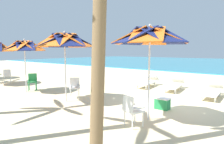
{
  "coord_description": "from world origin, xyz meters",
  "views": [
    {
      "loc": [
        3.19,
        -7.48,
        2.05
      ],
      "look_at": [
        -3.09,
        0.16,
        1.0
      ],
      "focal_mm": 32.46,
      "sensor_mm": 36.0,
      "label": 1
    }
  ],
  "objects_px": {
    "sun_lounger_1": "(174,85)",
    "beach_umbrella_0": "(150,37)",
    "plastic_chair_1": "(75,86)",
    "beach_umbrella_2": "(24,47)",
    "beach_umbrella_1": "(65,41)",
    "plastic_chair_0": "(132,109)",
    "sun_lounger_2": "(148,82)",
    "plastic_chair_2": "(33,81)",
    "sun_lounger_0": "(212,91)",
    "cooler_box": "(162,103)",
    "plastic_chair_3": "(7,75)"
  },
  "relations": [
    {
      "from": "plastic_chair_1",
      "to": "beach_umbrella_2",
      "type": "distance_m",
      "value": 3.33
    },
    {
      "from": "beach_umbrella_1",
      "to": "sun_lounger_0",
      "type": "bearing_deg",
      "value": 46.14
    },
    {
      "from": "beach_umbrella_2",
      "to": "sun_lounger_1",
      "type": "distance_m",
      "value": 7.73
    },
    {
      "from": "plastic_chair_3",
      "to": "beach_umbrella_1",
      "type": "bearing_deg",
      "value": -5.54
    },
    {
      "from": "sun_lounger_1",
      "to": "sun_lounger_2",
      "type": "relative_size",
      "value": 1.0
    },
    {
      "from": "beach_umbrella_1",
      "to": "plastic_chair_1",
      "type": "xyz_separation_m",
      "value": [
        -0.29,
        0.7,
        -1.93
      ]
    },
    {
      "from": "plastic_chair_1",
      "to": "sun_lounger_1",
      "type": "xyz_separation_m",
      "value": [
        2.71,
        4.36,
        -0.22
      ]
    },
    {
      "from": "plastic_chair_0",
      "to": "sun_lounger_2",
      "type": "relative_size",
      "value": 0.39
    },
    {
      "from": "beach_umbrella_2",
      "to": "cooler_box",
      "type": "distance_m",
      "value": 6.97
    },
    {
      "from": "plastic_chair_3",
      "to": "cooler_box",
      "type": "distance_m",
      "value": 10.32
    },
    {
      "from": "sun_lounger_0",
      "to": "sun_lounger_2",
      "type": "height_order",
      "value": "same"
    },
    {
      "from": "plastic_chair_2",
      "to": "cooler_box",
      "type": "relative_size",
      "value": 1.73
    },
    {
      "from": "plastic_chair_1",
      "to": "plastic_chair_2",
      "type": "xyz_separation_m",
      "value": [
        -2.96,
        -0.31,
        0.0
      ]
    },
    {
      "from": "sun_lounger_2",
      "to": "beach_umbrella_2",
      "type": "bearing_deg",
      "value": -126.74
    },
    {
      "from": "plastic_chair_2",
      "to": "sun_lounger_0",
      "type": "distance_m",
      "value": 8.66
    },
    {
      "from": "beach_umbrella_0",
      "to": "sun_lounger_0",
      "type": "height_order",
      "value": "beach_umbrella_0"
    },
    {
      "from": "beach_umbrella_0",
      "to": "cooler_box",
      "type": "bearing_deg",
      "value": 97.28
    },
    {
      "from": "plastic_chair_2",
      "to": "plastic_chair_3",
      "type": "xyz_separation_m",
      "value": [
        -3.58,
        0.27,
        0.0
      ]
    },
    {
      "from": "plastic_chair_3",
      "to": "sun_lounger_1",
      "type": "relative_size",
      "value": 0.39
    },
    {
      "from": "sun_lounger_0",
      "to": "cooler_box",
      "type": "height_order",
      "value": "sun_lounger_0"
    },
    {
      "from": "sun_lounger_0",
      "to": "sun_lounger_1",
      "type": "xyz_separation_m",
      "value": [
        -1.94,
        0.53,
        0.0
      ]
    },
    {
      "from": "plastic_chair_0",
      "to": "plastic_chair_2",
      "type": "bearing_deg",
      "value": 171.85
    },
    {
      "from": "plastic_chair_0",
      "to": "plastic_chair_1",
      "type": "bearing_deg",
      "value": 161.55
    },
    {
      "from": "beach_umbrella_2",
      "to": "plastic_chair_3",
      "type": "height_order",
      "value": "beach_umbrella_2"
    },
    {
      "from": "plastic_chair_1",
      "to": "cooler_box",
      "type": "bearing_deg",
      "value": 12.16
    },
    {
      "from": "plastic_chair_0",
      "to": "cooler_box",
      "type": "distance_m",
      "value": 2.12
    },
    {
      "from": "sun_lounger_0",
      "to": "plastic_chair_2",
      "type": "bearing_deg",
      "value": -151.41
    },
    {
      "from": "beach_umbrella_0",
      "to": "plastic_chair_1",
      "type": "height_order",
      "value": "beach_umbrella_0"
    },
    {
      "from": "beach_umbrella_0",
      "to": "plastic_chair_0",
      "type": "xyz_separation_m",
      "value": [
        -0.06,
        -0.8,
        -1.95
      ]
    },
    {
      "from": "plastic_chair_0",
      "to": "sun_lounger_2",
      "type": "bearing_deg",
      "value": 115.64
    },
    {
      "from": "plastic_chair_3",
      "to": "beach_umbrella_2",
      "type": "bearing_deg",
      "value": -10.99
    },
    {
      "from": "beach_umbrella_0",
      "to": "plastic_chair_2",
      "type": "relative_size",
      "value": 3.24
    },
    {
      "from": "plastic_chair_0",
      "to": "plastic_chair_2",
      "type": "relative_size",
      "value": 1.0
    },
    {
      "from": "sun_lounger_1",
      "to": "beach_umbrella_0",
      "type": "bearing_deg",
      "value": -76.07
    },
    {
      "from": "sun_lounger_1",
      "to": "cooler_box",
      "type": "bearing_deg",
      "value": -73.74
    },
    {
      "from": "plastic_chair_3",
      "to": "sun_lounger_2",
      "type": "relative_size",
      "value": 0.39
    },
    {
      "from": "plastic_chair_3",
      "to": "sun_lounger_0",
      "type": "distance_m",
      "value": 11.83
    },
    {
      "from": "sun_lounger_2",
      "to": "plastic_chair_1",
      "type": "bearing_deg",
      "value": -104.42
    },
    {
      "from": "beach_umbrella_1",
      "to": "beach_umbrella_2",
      "type": "xyz_separation_m",
      "value": [
        -3.02,
        -0.08,
        -0.18
      ]
    },
    {
      "from": "plastic_chair_0",
      "to": "plastic_chair_1",
      "type": "xyz_separation_m",
      "value": [
        -3.85,
        1.29,
        0.0
      ]
    },
    {
      "from": "plastic_chair_1",
      "to": "beach_umbrella_1",
      "type": "bearing_deg",
      "value": -67.61
    },
    {
      "from": "plastic_chair_3",
      "to": "sun_lounger_1",
      "type": "height_order",
      "value": "plastic_chair_3"
    },
    {
      "from": "sun_lounger_2",
      "to": "sun_lounger_0",
      "type": "bearing_deg",
      "value": -8.95
    },
    {
      "from": "plastic_chair_0",
      "to": "plastic_chair_3",
      "type": "distance_m",
      "value": 10.46
    },
    {
      "from": "beach_umbrella_0",
      "to": "beach_umbrella_1",
      "type": "xyz_separation_m",
      "value": [
        -3.62,
        -0.21,
        -0.02
      ]
    },
    {
      "from": "plastic_chair_0",
      "to": "sun_lounger_2",
      "type": "distance_m",
      "value": 6.3
    },
    {
      "from": "sun_lounger_0",
      "to": "plastic_chair_1",
      "type": "bearing_deg",
      "value": -140.46
    },
    {
      "from": "sun_lounger_1",
      "to": "sun_lounger_2",
      "type": "height_order",
      "value": "same"
    },
    {
      "from": "plastic_chair_2",
      "to": "sun_lounger_0",
      "type": "relative_size",
      "value": 0.4
    },
    {
      "from": "plastic_chair_1",
      "to": "plastic_chair_3",
      "type": "xyz_separation_m",
      "value": [
        -6.53,
        -0.04,
        0.0
      ]
    }
  ]
}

